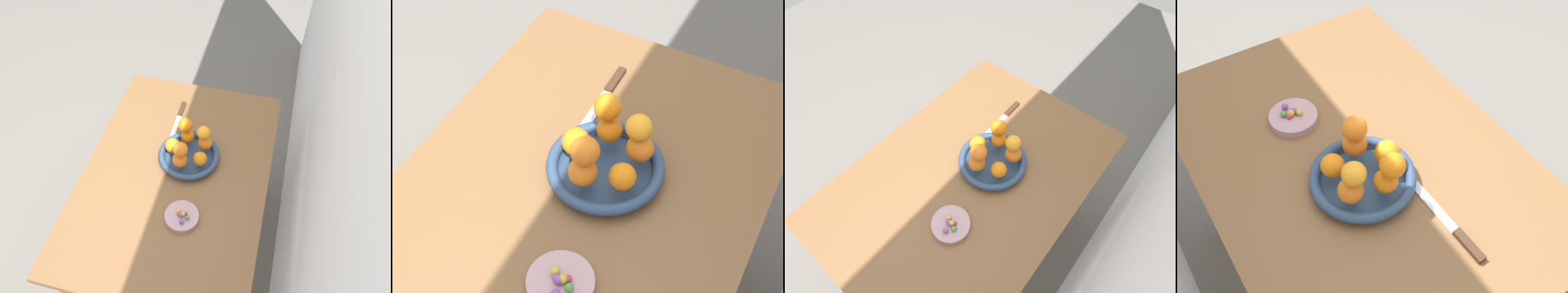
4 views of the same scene
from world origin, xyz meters
The scene contains 20 objects.
ground_plane centered at (0.00, 0.00, 0.00)m, with size 6.00×6.00×0.00m, color slate.
dining_table centered at (0.00, 0.00, 0.65)m, with size 1.10×0.76×0.74m.
fruit_bowl centered at (-0.09, 0.03, 0.76)m, with size 0.26×0.26×0.04m.
candy_dish centered at (0.19, 0.08, 0.75)m, with size 0.13×0.13×0.02m, color #B28C99.
orange_0 centered at (-0.15, 0.01, 0.81)m, with size 0.06×0.06×0.06m, color orange.
orange_1 centered at (-0.09, -0.04, 0.81)m, with size 0.06×0.06×0.06m, color orange.
orange_2 centered at (-0.02, 0.01, 0.81)m, with size 0.06×0.06×0.06m, color orange.
orange_3 centered at (-0.05, 0.09, 0.81)m, with size 0.06×0.06×0.06m, color orange.
orange_4 centered at (-0.14, 0.09, 0.81)m, with size 0.06×0.06×0.06m, color orange.
orange_5 centered at (-0.14, 0.08, 0.87)m, with size 0.06×0.06×0.06m, color orange.
orange_6 centered at (-0.16, 0.00, 0.87)m, with size 0.06×0.06×0.06m, color orange.
orange_7 centered at (-0.03, 0.02, 0.87)m, with size 0.06×0.06×0.06m, color orange.
candy_ball_0 centered at (0.18, 0.09, 0.77)m, with size 0.01×0.01×0.01m, color #C6384C.
candy_ball_1 centered at (0.20, 0.08, 0.77)m, with size 0.02×0.02×0.02m, color #8C4C99.
candy_ball_2 centered at (0.19, 0.07, 0.77)m, with size 0.02×0.02×0.02m, color #8C4C99.
candy_ball_3 centered at (0.18, 0.06, 0.77)m, with size 0.02×0.02×0.02m, color gold.
candy_ball_4 centered at (0.19, 0.08, 0.77)m, with size 0.02×0.02×0.02m, color gold.
candy_ball_5 centered at (0.22, 0.09, 0.77)m, with size 0.02×0.02×0.02m, color #8C4C99.
candy_ball_6 centered at (0.20, 0.10, 0.77)m, with size 0.02×0.02×0.02m, color #4C9947.
knife centered at (-0.30, -0.07, 0.75)m, with size 0.26×0.03×0.01m.
Camera 3 is at (0.41, 0.39, 1.74)m, focal length 28.00 mm.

